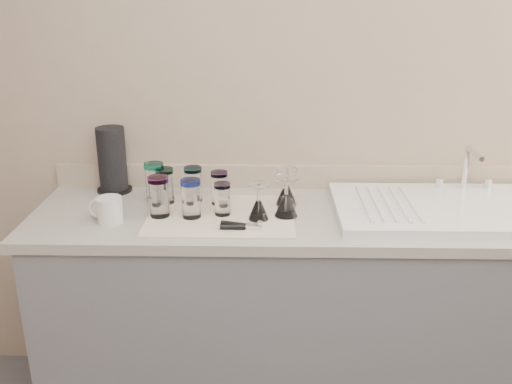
{
  "coord_description": "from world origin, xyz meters",
  "views": [
    {
      "loc": [
        -0.12,
        -0.84,
        1.73
      ],
      "look_at": [
        -0.16,
        1.15,
        1.0
      ],
      "focal_mm": 40.0,
      "sensor_mm": 36.0,
      "label": 1
    }
  ],
  "objects_px": {
    "tumbler_magenta": "(159,196)",
    "tumbler_blue": "(191,198)",
    "sink_unit": "(443,208)",
    "tumbler_lavender": "(222,199)",
    "white_mug": "(109,210)",
    "tumbler_teal": "(165,185)",
    "tumbler_cyan": "(193,184)",
    "tumbler_extra": "(155,182)",
    "goblet_back_right": "(286,192)",
    "tumbler_purple": "(219,188)",
    "goblet_front_left": "(258,207)",
    "can_opener": "(242,226)",
    "paper_towel_roll": "(112,160)",
    "goblet_front_right": "(286,203)"
  },
  "relations": [
    {
      "from": "tumbler_magenta",
      "to": "tumbler_blue",
      "type": "bearing_deg",
      "value": -4.13
    },
    {
      "from": "sink_unit",
      "to": "tumbler_lavender",
      "type": "xyz_separation_m",
      "value": [
        -0.84,
        -0.05,
        0.05
      ]
    },
    {
      "from": "tumbler_blue",
      "to": "white_mug",
      "type": "xyz_separation_m",
      "value": [
        -0.3,
        -0.04,
        -0.03
      ]
    },
    {
      "from": "tumbler_teal",
      "to": "sink_unit",
      "type": "bearing_deg",
      "value": -3.82
    },
    {
      "from": "tumbler_cyan",
      "to": "sink_unit",
      "type": "bearing_deg",
      "value": -5.34
    },
    {
      "from": "tumbler_extra",
      "to": "goblet_back_right",
      "type": "height_order",
      "value": "tumbler_extra"
    },
    {
      "from": "tumbler_cyan",
      "to": "goblet_back_right",
      "type": "height_order",
      "value": "goblet_back_right"
    },
    {
      "from": "tumbler_extra",
      "to": "tumbler_magenta",
      "type": "bearing_deg",
      "value": -74.07
    },
    {
      "from": "tumbler_cyan",
      "to": "tumbler_purple",
      "type": "height_order",
      "value": "tumbler_cyan"
    },
    {
      "from": "sink_unit",
      "to": "tumbler_purple",
      "type": "distance_m",
      "value": 0.87
    },
    {
      "from": "tumbler_teal",
      "to": "goblet_front_left",
      "type": "xyz_separation_m",
      "value": [
        0.37,
        -0.16,
        -0.03
      ]
    },
    {
      "from": "tumbler_teal",
      "to": "goblet_back_right",
      "type": "bearing_deg",
      "value": -1.12
    },
    {
      "from": "tumbler_lavender",
      "to": "goblet_back_right",
      "type": "relative_size",
      "value": 0.85
    },
    {
      "from": "white_mug",
      "to": "tumbler_teal",
      "type": "bearing_deg",
      "value": 46.18
    },
    {
      "from": "tumbler_lavender",
      "to": "can_opener",
      "type": "relative_size",
      "value": 0.81
    },
    {
      "from": "sink_unit",
      "to": "white_mug",
      "type": "distance_m",
      "value": 1.26
    },
    {
      "from": "goblet_front_left",
      "to": "can_opener",
      "type": "distance_m",
      "value": 0.12
    },
    {
      "from": "tumbler_blue",
      "to": "goblet_back_right",
      "type": "height_order",
      "value": "same"
    },
    {
      "from": "tumbler_extra",
      "to": "paper_towel_roll",
      "type": "distance_m",
      "value": 0.24
    },
    {
      "from": "tumbler_blue",
      "to": "paper_towel_roll",
      "type": "distance_m",
      "value": 0.48
    },
    {
      "from": "can_opener",
      "to": "white_mug",
      "type": "xyz_separation_m",
      "value": [
        -0.49,
        0.07,
        0.03
      ]
    },
    {
      "from": "goblet_back_right",
      "to": "sink_unit",
      "type": "bearing_deg",
      "value": -5.98
    },
    {
      "from": "tumbler_cyan",
      "to": "tumbler_magenta",
      "type": "relative_size",
      "value": 0.92
    },
    {
      "from": "tumbler_magenta",
      "to": "tumbler_lavender",
      "type": "xyz_separation_m",
      "value": [
        0.23,
        0.02,
        -0.02
      ]
    },
    {
      "from": "goblet_back_right",
      "to": "goblet_front_left",
      "type": "relative_size",
      "value": 1.07
    },
    {
      "from": "tumbler_teal",
      "to": "paper_towel_roll",
      "type": "height_order",
      "value": "paper_towel_roll"
    },
    {
      "from": "goblet_back_right",
      "to": "tumbler_teal",
      "type": "bearing_deg",
      "value": 178.88
    },
    {
      "from": "tumbler_magenta",
      "to": "white_mug",
      "type": "xyz_separation_m",
      "value": [
        -0.18,
        -0.05,
        -0.04
      ]
    },
    {
      "from": "goblet_front_right",
      "to": "tumbler_magenta",
      "type": "bearing_deg",
      "value": -178.78
    },
    {
      "from": "tumbler_purple",
      "to": "goblet_front_right",
      "type": "bearing_deg",
      "value": -24.76
    },
    {
      "from": "tumbler_purple",
      "to": "tumbler_lavender",
      "type": "relative_size",
      "value": 1.07
    },
    {
      "from": "tumbler_magenta",
      "to": "white_mug",
      "type": "bearing_deg",
      "value": -165.85
    },
    {
      "from": "tumbler_lavender",
      "to": "tumbler_teal",
      "type": "bearing_deg",
      "value": 152.57
    },
    {
      "from": "goblet_back_right",
      "to": "tumbler_purple",
      "type": "bearing_deg",
      "value": -179.75
    },
    {
      "from": "sink_unit",
      "to": "tumbler_lavender",
      "type": "distance_m",
      "value": 0.85
    },
    {
      "from": "can_opener",
      "to": "tumbler_lavender",
      "type": "bearing_deg",
      "value": 120.18
    },
    {
      "from": "tumbler_magenta",
      "to": "paper_towel_roll",
      "type": "height_order",
      "value": "paper_towel_roll"
    },
    {
      "from": "tumbler_teal",
      "to": "tumbler_purple",
      "type": "bearing_deg",
      "value": -2.79
    },
    {
      "from": "tumbler_extra",
      "to": "tumbler_purple",
      "type": "bearing_deg",
      "value": -7.83
    },
    {
      "from": "sink_unit",
      "to": "tumbler_teal",
      "type": "relative_size",
      "value": 5.8
    },
    {
      "from": "tumbler_cyan",
      "to": "tumbler_extra",
      "type": "distance_m",
      "value": 0.16
    },
    {
      "from": "tumbler_purple",
      "to": "tumbler_extra",
      "type": "bearing_deg",
      "value": 172.17
    },
    {
      "from": "tumbler_purple",
      "to": "tumbler_teal",
      "type": "bearing_deg",
      "value": 177.21
    },
    {
      "from": "tumbler_lavender",
      "to": "tumbler_extra",
      "type": "xyz_separation_m",
      "value": [
        -0.28,
        0.15,
        0.02
      ]
    },
    {
      "from": "tumbler_cyan",
      "to": "paper_towel_roll",
      "type": "relative_size",
      "value": 0.51
    },
    {
      "from": "tumbler_blue",
      "to": "can_opener",
      "type": "distance_m",
      "value": 0.23
    },
    {
      "from": "tumbler_blue",
      "to": "paper_towel_roll",
      "type": "height_order",
      "value": "paper_towel_roll"
    },
    {
      "from": "tumbler_blue",
      "to": "tumbler_extra",
      "type": "distance_m",
      "value": 0.24
    },
    {
      "from": "sink_unit",
      "to": "can_opener",
      "type": "relative_size",
      "value": 5.32
    },
    {
      "from": "tumbler_magenta",
      "to": "tumbler_lavender",
      "type": "distance_m",
      "value": 0.24
    }
  ]
}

